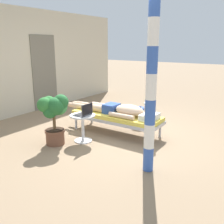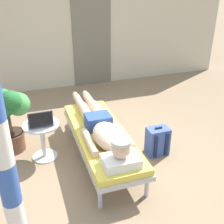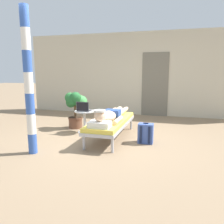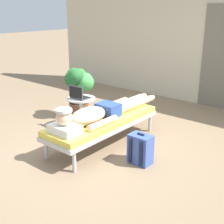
# 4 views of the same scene
# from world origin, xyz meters

# --- Properties ---
(ground_plane) EXTENTS (40.00, 40.00, 0.00)m
(ground_plane) POSITION_xyz_m (0.00, 0.00, 0.00)
(ground_plane) COLOR #8C7256
(house_wall_back) EXTENTS (7.60, 0.20, 2.70)m
(house_wall_back) POSITION_xyz_m (0.06, 3.12, 1.35)
(house_wall_back) COLOR beige
(house_wall_back) RESTS_ON ground
(house_door_panel) EXTENTS (0.84, 0.03, 2.04)m
(house_door_panel) POSITION_xyz_m (0.72, 3.01, 1.02)
(house_door_panel) COLOR #6D6759
(house_door_panel) RESTS_ON ground
(lounge_chair) EXTENTS (0.65, 1.93, 0.42)m
(lounge_chair) POSITION_xyz_m (0.06, 0.18, 0.35)
(lounge_chair) COLOR #B7B7BC
(lounge_chair) RESTS_ON ground
(person_reclining) EXTENTS (0.53, 2.17, 0.33)m
(person_reclining) POSITION_xyz_m (0.06, 0.10, 0.52)
(person_reclining) COLOR white
(person_reclining) RESTS_ON lounge_chair
(side_table) EXTENTS (0.48, 0.48, 0.52)m
(side_table) POSITION_xyz_m (-0.67, 0.46, 0.36)
(side_table) COLOR silver
(side_table) RESTS_ON ground
(laptop) EXTENTS (0.31, 0.24, 0.23)m
(laptop) POSITION_xyz_m (-0.67, 0.41, 0.58)
(laptop) COLOR #4C4C51
(laptop) RESTS_ON side_table
(backpack) EXTENTS (0.30, 0.26, 0.42)m
(backpack) POSITION_xyz_m (0.83, 0.05, 0.20)
(backpack) COLOR #3F59A5
(backpack) RESTS_ON ground
(potted_plant) EXTENTS (0.61, 0.47, 0.94)m
(potted_plant) POSITION_xyz_m (-1.06, 0.79, 0.62)
(potted_plant) COLOR brown
(potted_plant) RESTS_ON ground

